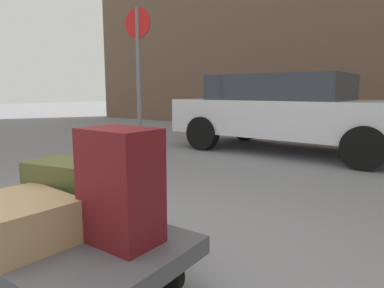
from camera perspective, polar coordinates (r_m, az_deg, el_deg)
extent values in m
cube|color=#4C4C51|center=(2.07, -19.90, -15.28)|extent=(1.30, 0.85, 0.10)
cylinder|color=black|center=(2.03, -4.61, -20.64)|extent=(0.24, 0.06, 0.24)
cylinder|color=black|center=(2.62, -20.22, -14.12)|extent=(0.24, 0.06, 0.24)
cube|color=#4C5128|center=(2.26, -18.42, -7.17)|extent=(0.68, 0.42, 0.34)
cube|color=#9E7F56|center=(2.03, -26.65, -11.25)|extent=(0.59, 0.48, 0.23)
cube|color=maroon|center=(1.80, -11.79, -6.87)|extent=(0.39, 0.28, 0.59)
cube|color=silver|center=(6.62, 16.26, 4.28)|extent=(4.39, 2.03, 0.64)
cube|color=#2D333D|center=(6.70, 14.45, 9.11)|extent=(2.49, 1.71, 0.46)
cylinder|color=black|center=(7.12, 29.40, 1.20)|extent=(0.65, 0.25, 0.64)
cylinder|color=black|center=(5.45, 26.76, -0.58)|extent=(0.65, 0.25, 0.64)
cylinder|color=black|center=(8.02, 8.94, 2.95)|extent=(0.65, 0.25, 0.64)
cylinder|color=black|center=(6.59, 1.80, 1.81)|extent=(0.65, 0.25, 0.64)
cylinder|color=slate|center=(5.91, -8.85, 9.81)|extent=(0.07, 0.07, 2.47)
cylinder|color=red|center=(6.01, -9.08, 19.25)|extent=(0.50, 0.07, 0.50)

